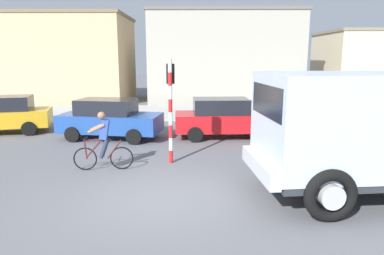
{
  "coord_description": "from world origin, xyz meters",
  "views": [
    {
      "loc": [
        0.93,
        -7.74,
        3.24
      ],
      "look_at": [
        0.82,
        2.5,
        1.2
      ],
      "focal_mm": 33.05,
      "sensor_mm": 36.0,
      "label": 1
    }
  ],
  "objects": [
    {
      "name": "cyclist",
      "position": [
        -1.75,
        2.16,
        0.86
      ],
      "size": [
        1.73,
        0.51,
        1.72
      ],
      "color": "black",
      "rests_on": "ground"
    },
    {
      "name": "sidewalk_far",
      "position": [
        0.0,
        12.68,
        0.08
      ],
      "size": [
        80.0,
        5.0,
        0.16
      ],
      "primitive_type": "cube",
      "color": "#ADADA8",
      "rests_on": "ground"
    },
    {
      "name": "building_corner_left",
      "position": [
        -9.33,
        19.16,
        3.14
      ],
      "size": [
        10.5,
        6.81,
        6.28
      ],
      "color": "#D1B284",
      "rests_on": "ground"
    },
    {
      "name": "traffic_light_pole",
      "position": [
        0.16,
        2.95,
        2.07
      ],
      "size": [
        0.24,
        0.43,
        3.2
      ],
      "color": "red",
      "rests_on": "ground"
    },
    {
      "name": "car_far_side",
      "position": [
        -2.54,
        6.24,
        0.82
      ],
      "size": [
        4.21,
        2.32,
        1.6
      ],
      "color": "#234C9E",
      "rests_on": "ground"
    },
    {
      "name": "truck_foreground",
      "position": [
        5.05,
        0.31,
        1.67
      ],
      "size": [
        5.64,
        3.22,
        2.9
      ],
      "color": "silver",
      "rests_on": "ground"
    },
    {
      "name": "ground_plane",
      "position": [
        0.0,
        0.0,
        0.0
      ],
      "size": [
        120.0,
        120.0,
        0.0
      ],
      "primitive_type": "plane",
      "color": "slate"
    },
    {
      "name": "car_red_near",
      "position": [
        -7.45,
        7.22,
        0.82
      ],
      "size": [
        4.3,
        2.65,
        1.6
      ],
      "color": "gold",
      "rests_on": "ground"
    },
    {
      "name": "car_white_mid",
      "position": [
        2.05,
        6.51,
        0.82
      ],
      "size": [
        4.09,
        2.06,
        1.6
      ],
      "color": "red",
      "rests_on": "ground"
    },
    {
      "name": "building_corner_right",
      "position": [
        15.08,
        20.48,
        2.61
      ],
      "size": [
        8.37,
        6.95,
        5.22
      ],
      "color": "beige",
      "rests_on": "ground"
    },
    {
      "name": "building_mid_block",
      "position": [
        2.97,
        19.54,
        3.24
      ],
      "size": [
        10.87,
        7.06,
        6.47
      ],
      "color": "#B2AD9E",
      "rests_on": "ground"
    }
  ]
}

